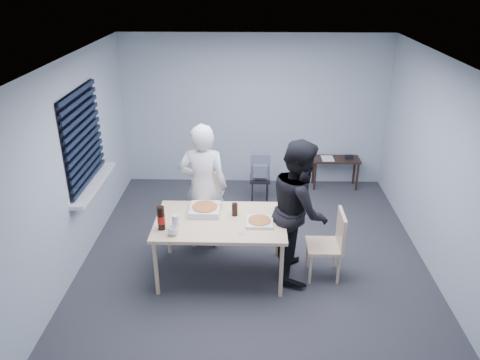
{
  "coord_description": "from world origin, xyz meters",
  "views": [
    {
      "loc": [
        -0.04,
        -5.25,
        3.56
      ],
      "look_at": [
        -0.19,
        0.1,
        1.11
      ],
      "focal_mm": 35.0,
      "sensor_mm": 36.0,
      "label": 1
    }
  ],
  "objects_px": {
    "dining_table": "(220,224)",
    "side_table": "(336,163)",
    "person_white": "(203,188)",
    "stool": "(260,184)",
    "chair_far": "(206,199)",
    "mug_a": "(173,231)",
    "soda_bottle": "(161,218)",
    "chair_right": "(331,241)",
    "person_black": "(299,210)",
    "mug_b": "(219,206)",
    "backpack": "(260,166)"
  },
  "relations": [
    {
      "from": "chair_far",
      "to": "person_black",
      "type": "height_order",
      "value": "person_black"
    },
    {
      "from": "chair_far",
      "to": "soda_bottle",
      "type": "relative_size",
      "value": 3.06
    },
    {
      "from": "person_white",
      "to": "backpack",
      "type": "bearing_deg",
      "value": -121.1
    },
    {
      "from": "side_table",
      "to": "mug_b",
      "type": "height_order",
      "value": "mug_b"
    },
    {
      "from": "chair_right",
      "to": "side_table",
      "type": "height_order",
      "value": "chair_right"
    },
    {
      "from": "person_white",
      "to": "soda_bottle",
      "type": "xyz_separation_m",
      "value": [
        -0.4,
        -0.88,
        0.02
      ]
    },
    {
      "from": "mug_b",
      "to": "chair_far",
      "type": "bearing_deg",
      "value": 107.36
    },
    {
      "from": "person_black",
      "to": "person_white",
      "type": "bearing_deg",
      "value": 64.59
    },
    {
      "from": "person_white",
      "to": "soda_bottle",
      "type": "height_order",
      "value": "person_white"
    },
    {
      "from": "stool",
      "to": "person_black",
      "type": "bearing_deg",
      "value": -76.66
    },
    {
      "from": "dining_table",
      "to": "person_black",
      "type": "distance_m",
      "value": 0.97
    },
    {
      "from": "mug_b",
      "to": "dining_table",
      "type": "bearing_deg",
      "value": -82.37
    },
    {
      "from": "person_white",
      "to": "stool",
      "type": "distance_m",
      "value": 1.6
    },
    {
      "from": "backpack",
      "to": "person_black",
      "type": "bearing_deg",
      "value": -82.38
    },
    {
      "from": "person_white",
      "to": "dining_table",
      "type": "bearing_deg",
      "value": 112.11
    },
    {
      "from": "dining_table",
      "to": "backpack",
      "type": "bearing_deg",
      "value": 75.34
    },
    {
      "from": "person_black",
      "to": "mug_b",
      "type": "distance_m",
      "value": 1.01
    },
    {
      "from": "person_white",
      "to": "soda_bottle",
      "type": "relative_size",
      "value": 6.09
    },
    {
      "from": "dining_table",
      "to": "side_table",
      "type": "distance_m",
      "value": 3.2
    },
    {
      "from": "person_white",
      "to": "mug_a",
      "type": "height_order",
      "value": "person_white"
    },
    {
      "from": "person_white",
      "to": "person_black",
      "type": "height_order",
      "value": "same"
    },
    {
      "from": "chair_right",
      "to": "backpack",
      "type": "bearing_deg",
      "value": 113.46
    },
    {
      "from": "person_white",
      "to": "mug_a",
      "type": "distance_m",
      "value": 1.03
    },
    {
      "from": "side_table",
      "to": "chair_far",
      "type": "bearing_deg",
      "value": -143.44
    },
    {
      "from": "chair_far",
      "to": "side_table",
      "type": "height_order",
      "value": "chair_far"
    },
    {
      "from": "side_table",
      "to": "stool",
      "type": "distance_m",
      "value": 1.48
    },
    {
      "from": "backpack",
      "to": "soda_bottle",
      "type": "xyz_separation_m",
      "value": [
        -1.17,
        -2.16,
        0.25
      ]
    },
    {
      "from": "person_white",
      "to": "chair_right",
      "type": "bearing_deg",
      "value": 157.47
    },
    {
      "from": "backpack",
      "to": "mug_b",
      "type": "height_order",
      "value": "backpack"
    },
    {
      "from": "person_black",
      "to": "backpack",
      "type": "xyz_separation_m",
      "value": [
        -0.44,
        1.86,
        -0.23
      ]
    },
    {
      "from": "backpack",
      "to": "chair_far",
      "type": "bearing_deg",
      "value": -137.33
    },
    {
      "from": "dining_table",
      "to": "chair_right",
      "type": "distance_m",
      "value": 1.37
    },
    {
      "from": "chair_right",
      "to": "stool",
      "type": "height_order",
      "value": "chair_right"
    },
    {
      "from": "stool",
      "to": "mug_b",
      "type": "bearing_deg",
      "value": -108.07
    },
    {
      "from": "stool",
      "to": "soda_bottle",
      "type": "relative_size",
      "value": 1.55
    },
    {
      "from": "person_black",
      "to": "side_table",
      "type": "distance_m",
      "value": 2.72
    },
    {
      "from": "side_table",
      "to": "chair_right",
      "type": "bearing_deg",
      "value": -100.21
    },
    {
      "from": "side_table",
      "to": "dining_table",
      "type": "bearing_deg",
      "value": -124.99
    },
    {
      "from": "dining_table",
      "to": "chair_far",
      "type": "distance_m",
      "value": 1.1
    },
    {
      "from": "dining_table",
      "to": "soda_bottle",
      "type": "xyz_separation_m",
      "value": [
        -0.67,
        -0.22,
        0.2
      ]
    },
    {
      "from": "chair_far",
      "to": "side_table",
      "type": "relative_size",
      "value": 1.1
    },
    {
      "from": "chair_far",
      "to": "side_table",
      "type": "distance_m",
      "value": 2.62
    },
    {
      "from": "person_white",
      "to": "stool",
      "type": "relative_size",
      "value": 3.94
    },
    {
      "from": "side_table",
      "to": "soda_bottle",
      "type": "distance_m",
      "value": 3.81
    },
    {
      "from": "backpack",
      "to": "mug_b",
      "type": "distance_m",
      "value": 1.75
    },
    {
      "from": "chair_far",
      "to": "person_white",
      "type": "distance_m",
      "value": 0.54
    },
    {
      "from": "chair_right",
      "to": "person_black",
      "type": "distance_m",
      "value": 0.56
    },
    {
      "from": "backpack",
      "to": "side_table",
      "type": "bearing_deg",
      "value": 21.27
    },
    {
      "from": "chair_right",
      "to": "person_black",
      "type": "xyz_separation_m",
      "value": [
        -0.4,
        0.09,
        0.37
      ]
    },
    {
      "from": "side_table",
      "to": "person_white",
      "type": "bearing_deg",
      "value": -136.94
    }
  ]
}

